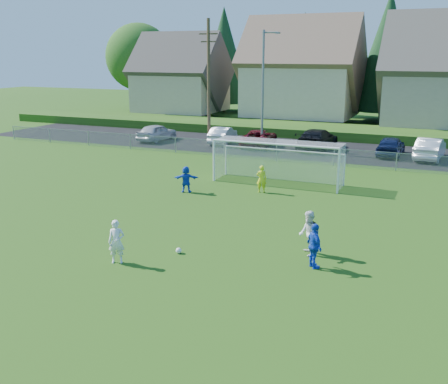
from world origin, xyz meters
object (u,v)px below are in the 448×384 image
at_px(car_d, 317,139).
at_px(player_white_a, 117,242).
at_px(soccer_ball, 179,251).
at_px(car_c, 259,138).
at_px(player_blue_b, 186,179).
at_px(goalkeeper, 262,179).
at_px(player_white_b, 308,233).
at_px(car_b, 223,135).
at_px(player_blue_a, 314,246).
at_px(soccer_goal, 279,155).
at_px(car_a, 157,132).
at_px(car_e, 391,146).
at_px(car_f, 430,148).

bearing_deg(car_d, player_white_a, 89.44).
height_order(soccer_ball, car_c, car_c).
height_order(soccer_ball, player_blue_b, player_blue_b).
bearing_deg(goalkeeper, player_white_a, 64.08).
bearing_deg(player_white_b, car_b, -174.99).
relative_size(player_white_a, player_blue_a, 0.98).
bearing_deg(soccer_goal, player_white_b, -66.94).
bearing_deg(soccer_goal, player_white_a, -97.00).
relative_size(player_white_a, car_a, 0.37).
relative_size(soccer_ball, car_e, 0.05).
bearing_deg(car_b, player_white_b, 113.23).
bearing_deg(player_white_a, soccer_goal, 57.03).
xyz_separation_m(soccer_ball, player_blue_b, (-3.87, 8.16, 0.61)).
relative_size(player_blue_b, car_c, 0.29).
distance_m(player_white_b, car_c, 23.61).
height_order(car_e, car_f, car_f).
bearing_deg(car_c, player_blue_b, 87.70).
bearing_deg(car_c, goalkeeper, 103.24).
bearing_deg(car_e, car_b, 1.53).
distance_m(player_blue_b, soccer_goal, 5.72).
height_order(player_blue_a, car_e, player_blue_a).
bearing_deg(car_f, soccer_ball, 76.59).
bearing_deg(car_d, car_e, 177.08).
distance_m(car_b, car_e, 13.51).
bearing_deg(player_white_a, soccer_ball, 20.21).
height_order(goalkeeper, car_e, goalkeeper).
bearing_deg(car_e, goalkeeper, 70.99).
bearing_deg(player_white_b, car_c, 178.36).
xyz_separation_m(goalkeeper, car_e, (5.27, 13.65, -0.02)).
xyz_separation_m(player_blue_b, car_e, (9.05, 15.22, 0.00)).
relative_size(car_b, car_d, 0.76).
bearing_deg(player_blue_b, car_e, -142.79).
relative_size(soccer_ball, goalkeeper, 0.15).
bearing_deg(goalkeeper, car_e, -129.46).
height_order(car_d, car_e, car_d).
distance_m(soccer_ball, car_b, 24.95).
relative_size(goalkeeper, car_f, 0.32).
bearing_deg(player_blue_a, player_white_b, -16.24).
xyz_separation_m(player_white_a, soccer_goal, (1.70, 13.86, 0.83)).
bearing_deg(player_white_a, player_white_b, 3.45).
height_order(car_d, soccer_goal, soccer_goal).
distance_m(car_c, car_d, 4.67).
bearing_deg(player_blue_a, car_f, -47.44).
bearing_deg(player_blue_a, car_d, -26.97).
bearing_deg(car_a, player_blue_b, 130.77).
distance_m(player_white_b, car_b, 25.24).
bearing_deg(player_blue_b, car_f, -150.21).
height_order(car_a, soccer_goal, soccer_goal).
xyz_separation_m(player_white_a, car_b, (-6.73, 25.18, -0.10)).
relative_size(player_blue_a, car_b, 0.38).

